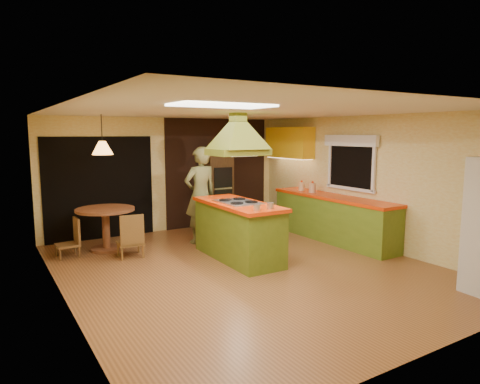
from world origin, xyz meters
TOP-DOWN VIEW (x-y plane):
  - ground at (0.00, 0.00)m, footprint 6.50×6.50m
  - room_walls at (0.00, 0.00)m, footprint 5.50×6.50m
  - ceiling_plane at (0.00, 0.00)m, footprint 6.50×6.50m
  - brick_panel at (1.25, 3.23)m, footprint 2.64×0.03m
  - nook_opening at (-1.50, 3.23)m, footprint 2.20×0.03m
  - right_counter at (2.45, 0.60)m, footprint 0.62×3.05m
  - upper_cabinets at (2.57, 2.20)m, footprint 0.34×1.40m
  - window_right at (2.70, 0.40)m, footprint 0.12×1.35m
  - fluor_panel at (-1.10, -1.20)m, footprint 1.20×0.60m
  - kitchen_island at (0.16, 0.51)m, footprint 0.84×2.00m
  - range_hood at (0.16, 0.51)m, footprint 0.94×0.68m
  - man at (0.11, 1.86)m, footprint 0.73×0.51m
  - wall_oven at (1.07, 2.95)m, footprint 0.62×0.63m
  - dining_table at (-1.65, 2.26)m, footprint 1.06×1.06m
  - chair_left at (-2.35, 2.16)m, footprint 0.39×0.39m
  - chair_near at (-1.40, 1.61)m, footprint 0.47×0.47m
  - pendant_lamp at (-1.65, 2.26)m, footprint 0.45×0.45m
  - canister_large at (2.40, 1.17)m, footprint 0.14×0.14m
  - canister_medium at (2.40, 1.53)m, footprint 0.16×0.16m
  - canister_small at (2.40, 1.20)m, footprint 0.14×0.14m

SIDE VIEW (x-z plane):
  - ground at x=0.00m, z-range 0.00..0.00m
  - chair_left at x=-2.35m, z-range 0.00..0.68m
  - chair_near at x=-1.40m, z-range 0.00..0.78m
  - right_counter at x=2.45m, z-range 0.00..0.92m
  - kitchen_island at x=0.16m, z-range 0.00..1.00m
  - dining_table at x=-1.65m, z-range 0.16..0.96m
  - wall_oven at x=1.07m, z-range 0.00..1.76m
  - man at x=0.11m, z-range 0.00..1.91m
  - canister_small at x=2.40m, z-range 0.92..1.08m
  - canister_medium at x=2.40m, z-range 0.92..1.10m
  - canister_large at x=2.40m, z-range 0.92..1.12m
  - nook_opening at x=-1.50m, z-range 0.00..2.10m
  - room_walls at x=0.00m, z-range -2.00..4.50m
  - brick_panel at x=1.25m, z-range 0.00..2.50m
  - window_right at x=2.70m, z-range 1.24..2.30m
  - pendant_lamp at x=-1.65m, z-range 1.78..2.02m
  - upper_cabinets at x=2.57m, z-range 1.60..2.30m
  - range_hood at x=0.16m, z-range 1.86..2.65m
  - fluor_panel at x=-1.10m, z-range 2.47..2.50m
  - ceiling_plane at x=0.00m, z-range 2.50..2.50m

